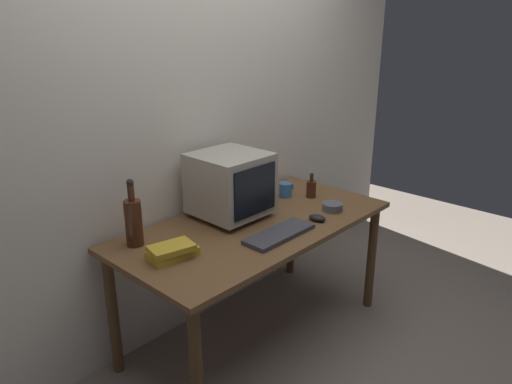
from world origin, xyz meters
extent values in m
plane|color=gray|center=(0.00, 0.00, 0.00)|extent=(6.00, 6.00, 0.00)
cube|color=silver|center=(0.00, 0.45, 1.25)|extent=(4.00, 0.08, 2.50)
cube|color=brown|center=(0.00, 0.00, 0.72)|extent=(1.59, 0.78, 0.03)
cylinder|color=brown|center=(-0.74, -0.33, 0.35)|extent=(0.06, 0.06, 0.70)
cylinder|color=brown|center=(0.74, -0.33, 0.35)|extent=(0.06, 0.06, 0.70)
cylinder|color=brown|center=(-0.74, 0.33, 0.35)|extent=(0.06, 0.06, 0.70)
cylinder|color=brown|center=(0.74, 0.33, 0.35)|extent=(0.06, 0.06, 0.70)
cube|color=#B2AD9E|center=(-0.03, 0.17, 0.75)|extent=(0.28, 0.24, 0.03)
cube|color=#B2AD9E|center=(-0.03, 0.17, 0.93)|extent=(0.38, 0.38, 0.34)
cube|color=black|center=(-0.03, -0.02, 0.93)|extent=(0.31, 0.01, 0.27)
cube|color=#3F3F47|center=(-0.05, -0.21, 0.74)|extent=(0.42, 0.15, 0.02)
ellipsoid|color=black|center=(0.25, -0.23, 0.75)|extent=(0.08, 0.11, 0.04)
cylinder|color=#472314|center=(-0.61, 0.25, 0.85)|extent=(0.09, 0.09, 0.24)
cylinder|color=#472314|center=(-0.61, 0.25, 1.01)|extent=(0.03, 0.03, 0.08)
sphere|color=#262626|center=(-0.61, 0.25, 1.06)|extent=(0.04, 0.04, 0.04)
cylinder|color=#472314|center=(0.54, 0.02, 0.78)|extent=(0.06, 0.06, 0.10)
cylinder|color=#472314|center=(0.54, 0.02, 0.85)|extent=(0.02, 0.02, 0.04)
sphere|color=#262626|center=(0.54, 0.02, 0.88)|extent=(0.03, 0.03, 0.03)
cube|color=gold|center=(-0.57, 0.01, 0.75)|extent=(0.24, 0.15, 0.04)
cube|color=gold|center=(-0.58, 0.00, 0.79)|extent=(0.23, 0.17, 0.03)
cylinder|color=#3370B2|center=(0.43, 0.15, 0.78)|extent=(0.08, 0.08, 0.09)
torus|color=#3370B2|center=(0.49, 0.15, 0.78)|extent=(0.06, 0.01, 0.06)
cylinder|color=#595B66|center=(0.44, -0.21, 0.76)|extent=(0.12, 0.12, 0.04)
camera|label=1|loc=(-1.78, -1.65, 1.78)|focal=33.40mm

